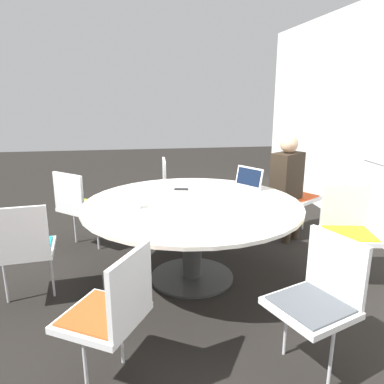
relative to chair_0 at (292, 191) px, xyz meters
name	(u,v)px	position (x,y,z in m)	size (l,w,h in m)	color
ground_plane	(192,277)	(1.00, -1.37, -0.52)	(16.00, 16.00, 0.00)	black
conference_table	(192,216)	(1.00, -1.37, 0.09)	(1.93, 1.93, 0.73)	#333333
chair_0	(292,191)	(0.00, 0.00, 0.00)	(0.59, 0.60, 0.86)	silver
chair_1	(175,187)	(-0.39, -1.39, 0.00)	(0.45, 0.44, 0.86)	silver
chair_2	(79,203)	(0.15, -2.47, 0.00)	(0.60, 0.61, 0.86)	silver
chair_3	(23,245)	(1.25, -2.74, 0.00)	(0.47, 0.49, 0.86)	silver
chair_4	(112,308)	(2.25, -2.00, 0.00)	(0.59, 0.58, 0.86)	silver
chair_5	(319,294)	(2.27, -0.78, 0.00)	(0.56, 0.55, 0.86)	silver
chair_6	(348,226)	(1.21, 0.01, 0.00)	(0.50, 0.51, 0.86)	silver
person_0	(288,179)	(0.20, -0.15, 0.19)	(0.38, 0.42, 1.21)	#2D2319
laptop	(245,184)	(0.60, -0.77, 0.26)	(0.40, 0.38, 0.21)	silver
coffee_cup	(135,203)	(1.09, -1.86, 0.26)	(0.09, 0.09, 0.09)	white
cell_phone	(181,189)	(0.53, -1.41, 0.21)	(0.09, 0.15, 0.01)	black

